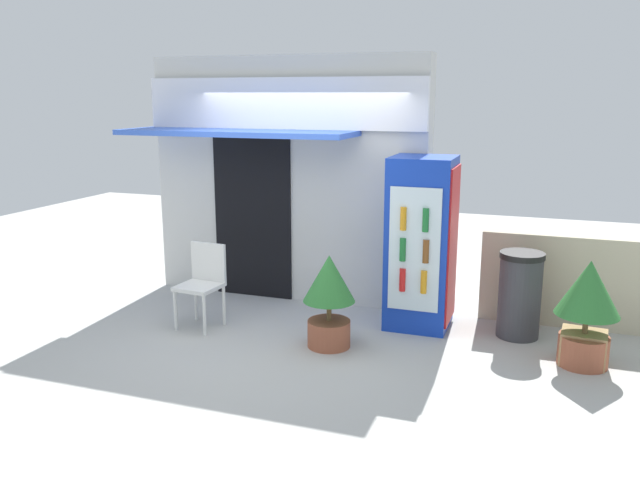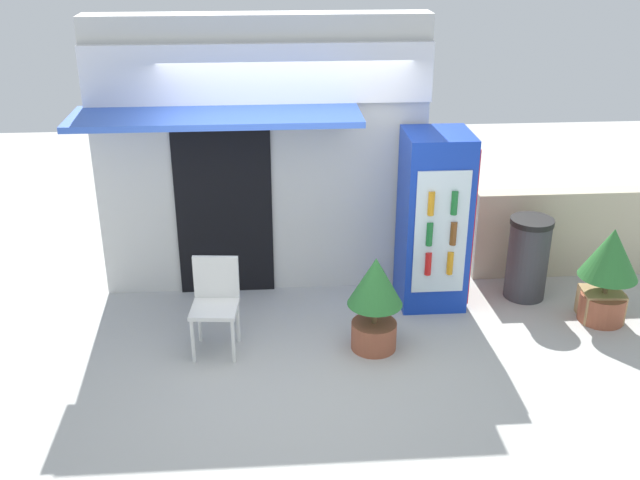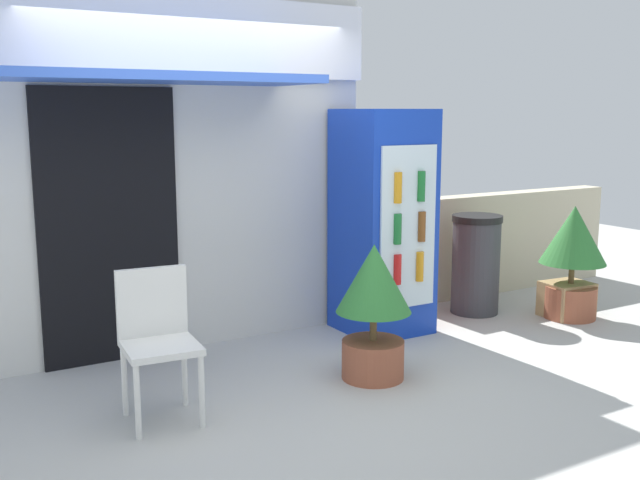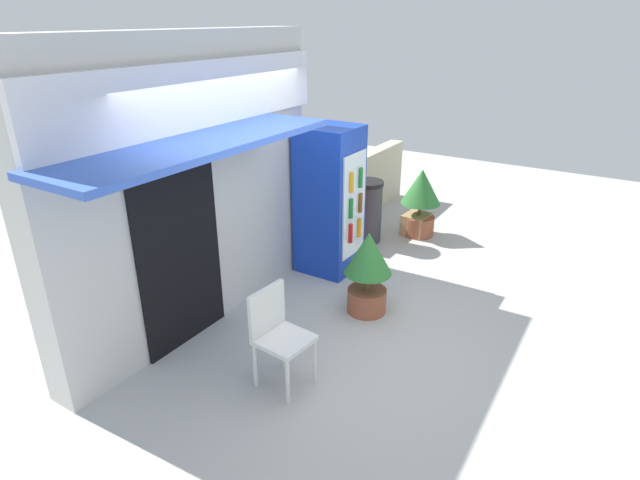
{
  "view_description": "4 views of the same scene",
  "coord_description": "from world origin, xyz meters",
  "px_view_note": "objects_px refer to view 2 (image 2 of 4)",
  "views": [
    {
      "loc": [
        2.72,
        -5.81,
        2.48
      ],
      "look_at": [
        0.49,
        0.47,
        0.97
      ],
      "focal_mm": 36.26,
      "sensor_mm": 36.0,
      "label": 1
    },
    {
      "loc": [
        -0.19,
        -6.06,
        3.81
      ],
      "look_at": [
        0.29,
        0.6,
        0.87
      ],
      "focal_mm": 41.65,
      "sensor_mm": 36.0,
      "label": 2
    },
    {
      "loc": [
        -2.06,
        -4.05,
        1.84
      ],
      "look_at": [
        0.55,
        0.35,
        0.94
      ],
      "focal_mm": 41.57,
      "sensor_mm": 36.0,
      "label": 3
    },
    {
      "loc": [
        -3.77,
        -2.23,
        3.03
      ],
      "look_at": [
        0.58,
        0.48,
        0.82
      ],
      "focal_mm": 29.15,
      "sensor_mm": 36.0,
      "label": 4
    }
  ],
  "objects_px": {
    "trash_bin": "(528,258)",
    "potted_plant_near_shop": "(375,297)",
    "drink_cooler": "(434,220)",
    "potted_plant_curbside": "(609,268)",
    "plastic_chair": "(215,298)",
    "cardboard_box": "(600,304)"
  },
  "relations": [
    {
      "from": "trash_bin",
      "to": "cardboard_box",
      "type": "relative_size",
      "value": 2.23
    },
    {
      "from": "potted_plant_near_shop",
      "to": "drink_cooler",
      "type": "bearing_deg",
      "value": 51.39
    },
    {
      "from": "plastic_chair",
      "to": "cardboard_box",
      "type": "bearing_deg",
      "value": 3.97
    },
    {
      "from": "trash_bin",
      "to": "potted_plant_curbside",
      "type": "bearing_deg",
      "value": -42.72
    },
    {
      "from": "trash_bin",
      "to": "drink_cooler",
      "type": "bearing_deg",
      "value": -179.7
    },
    {
      "from": "trash_bin",
      "to": "cardboard_box",
      "type": "height_order",
      "value": "trash_bin"
    },
    {
      "from": "potted_plant_curbside",
      "to": "trash_bin",
      "type": "bearing_deg",
      "value": 137.28
    },
    {
      "from": "trash_bin",
      "to": "potted_plant_near_shop",
      "type": "bearing_deg",
      "value": -152.51
    },
    {
      "from": "potted_plant_near_shop",
      "to": "trash_bin",
      "type": "height_order",
      "value": "potted_plant_near_shop"
    },
    {
      "from": "drink_cooler",
      "to": "cardboard_box",
      "type": "bearing_deg",
      "value": -17.51
    },
    {
      "from": "plastic_chair",
      "to": "potted_plant_near_shop",
      "type": "xyz_separation_m",
      "value": [
        1.48,
        -0.13,
        0.02
      ]
    },
    {
      "from": "cardboard_box",
      "to": "plastic_chair",
      "type": "bearing_deg",
      "value": -176.03
    },
    {
      "from": "drink_cooler",
      "to": "potted_plant_curbside",
      "type": "distance_m",
      "value": 1.78
    },
    {
      "from": "potted_plant_curbside",
      "to": "cardboard_box",
      "type": "bearing_deg",
      "value": 87.65
    },
    {
      "from": "potted_plant_near_shop",
      "to": "cardboard_box",
      "type": "xyz_separation_m",
      "value": [
        2.39,
        0.39,
        -0.39
      ]
    },
    {
      "from": "plastic_chair",
      "to": "cardboard_box",
      "type": "xyz_separation_m",
      "value": [
        3.87,
        0.27,
        -0.37
      ]
    },
    {
      "from": "drink_cooler",
      "to": "potted_plant_near_shop",
      "type": "height_order",
      "value": "drink_cooler"
    },
    {
      "from": "drink_cooler",
      "to": "potted_plant_curbside",
      "type": "bearing_deg",
      "value": -18.77
    },
    {
      "from": "potted_plant_near_shop",
      "to": "potted_plant_curbside",
      "type": "relative_size",
      "value": 0.94
    },
    {
      "from": "plastic_chair",
      "to": "cardboard_box",
      "type": "relative_size",
      "value": 2.23
    },
    {
      "from": "plastic_chair",
      "to": "potted_plant_curbside",
      "type": "height_order",
      "value": "potted_plant_curbside"
    },
    {
      "from": "drink_cooler",
      "to": "trash_bin",
      "type": "relative_size",
      "value": 2.04
    }
  ]
}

